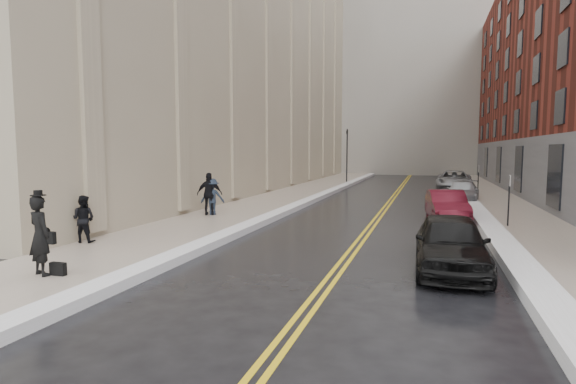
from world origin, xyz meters
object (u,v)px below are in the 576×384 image
Objects in this scene: pedestrian_main at (40,236)px; pedestrian_a at (83,219)px; car_silver_far at (454,181)px; car_maroon at (447,206)px; pedestrian_c at (210,194)px; car_silver_near at (463,192)px; pedestrian_b at (213,197)px; car_black at (451,243)px.

pedestrian_main is 1.25× the size of pedestrian_a.
car_maroon is at bearing -91.10° from car_silver_far.
pedestrian_c is at bearing -108.50° from pedestrian_a.
pedestrian_a reaches higher than car_silver_far.
pedestrian_main is (-11.09, -21.08, 0.49)m from car_silver_near.
car_maroon is 16.69m from car_silver_far.
pedestrian_b is at bearing -131.46° from car_silver_near.
pedestrian_c is at bearing 33.88° from pedestrian_b.
pedestrian_b is at bearing -147.15° from pedestrian_c.
pedestrian_main reaches higher than car_maroon.
pedestrian_b is at bearing 145.85° from car_black.
pedestrian_main is at bearing -110.49° from car_silver_near.
pedestrian_c reaches higher than car_silver_far.
car_silver_far is 3.64× the size of pedestrian_a.
car_maroon is 0.75× the size of car_silver_far.
pedestrian_a reaches higher than car_black.
car_silver_far is 31.52m from pedestrian_main.
pedestrian_a is 0.78× the size of pedestrian_c.
pedestrian_c is at bearing -66.59° from pedestrian_main.
pedestrian_main reaches higher than pedestrian_b.
pedestrian_a is (-13.00, -17.51, 0.29)m from car_silver_near.
pedestrian_a is at bearing -179.40° from car_black.
pedestrian_b is at bearing -174.66° from car_maroon.
car_maroon is at bearing -108.62° from pedestrian_main.
pedestrian_main is at bearing 108.38° from pedestrian_a.
car_black is 8.92m from car_maroon.
car_maroon is at bearing -151.48° from pedestrian_a.
car_silver_far is 2.91× the size of pedestrian_main.
car_black is 2.22× the size of pedestrian_c.
car_silver_near is at bearing 75.14° from car_maroon.
pedestrian_main reaches higher than pedestrian_a.
car_black is 2.60× the size of pedestrian_b.
car_black is 10.45m from pedestrian_main.
car_silver_near is 2.84× the size of pedestrian_a.
car_silver_far is 22.39m from pedestrian_c.
pedestrian_c reaches higher than pedestrian_a.
car_silver_near is at bearing -136.41° from pedestrian_a.
pedestrian_a is at bearing 62.08° from pedestrian_b.
pedestrian_c is at bearing -131.35° from car_silver_near.
car_silver_far is at bearing -141.73° from pedestrian_c.
car_black is 0.78× the size of car_silver_far.
car_maroon is 16.24m from pedestrian_main.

